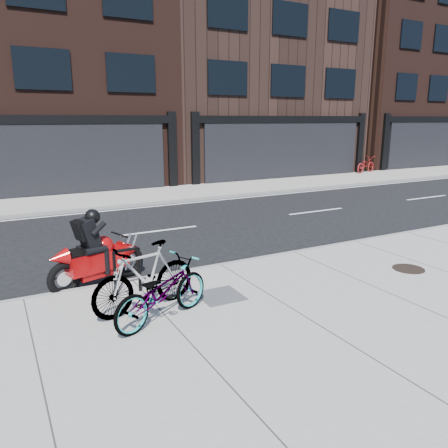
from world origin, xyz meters
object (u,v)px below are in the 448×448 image
bicycle_rear (145,277)px  manhole_cover (408,269)px  bicycle_far (366,165)px  bicycle_front (162,291)px  bike_rack (127,267)px  utility_grate (220,296)px  motorcycle (102,254)px

bicycle_rear → manhole_cover: (5.62, -0.70, -0.57)m
manhole_cover → bicycle_far: bearing=47.2°
bicycle_front → manhole_cover: bicycle_front is taller
bicycle_rear → bicycle_far: bicycle_rear is taller
bike_rack → utility_grate: size_ratio=1.16×
bike_rack → motorcycle: bearing=102.4°
motorcycle → bicycle_rear: bearing=-98.4°
bicycle_front → motorcycle: size_ratio=0.91×
bike_rack → bicycle_far: size_ratio=0.47×
bicycle_front → utility_grate: bearing=-93.5°
bicycle_front → bike_rack: bearing=-15.1°
bicycle_far → motorcycle: bearing=104.8°
motorcycle → manhole_cover: bearing=-40.7°
utility_grate → manhole_cover: bearing=-8.1°
bicycle_front → bicycle_far: bearing=-76.0°
bicycle_front → motorcycle: bearing=-12.8°
bike_rack → motorcycle: (-0.23, 1.03, 0.00)m
motorcycle → bicycle_far: (18.05, 10.57, -0.03)m
motorcycle → manhole_cover: (5.91, -2.56, -0.51)m
bike_rack → bicycle_front: size_ratio=0.46×
bicycle_rear → motorcycle: (-0.29, 1.86, -0.06)m
bike_rack → manhole_cover: (5.68, -1.53, -0.50)m
manhole_cover → utility_grate: (-4.25, 0.60, 0.00)m
bike_rack → manhole_cover: bike_rack is taller
manhole_cover → bicycle_rear: bearing=172.9°
motorcycle → bicycle_far: bearing=13.1°
bicycle_far → utility_grate: bicycle_far is taller
bike_rack → bicycle_rear: (0.07, -0.83, 0.07)m
bicycle_far → bike_rack: bearing=107.5°
bicycle_far → manhole_cover: size_ratio=2.77×
motorcycle → utility_grate: (1.66, -1.96, -0.51)m
bicycle_rear → utility_grate: (1.37, -0.10, -0.57)m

